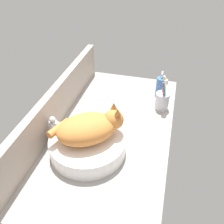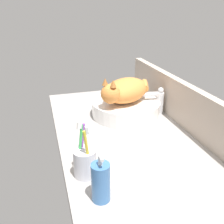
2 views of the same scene
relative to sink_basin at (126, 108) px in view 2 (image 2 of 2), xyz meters
The scene contains 7 objects.
ground_plane 17.97cm from the sink_basin, 19.32° to the right, with size 110.46×58.05×4.00cm, color #9E9993.
backsplash_panel 27.55cm from the sink_basin, 53.30° to the left, with size 110.46×3.60×19.10cm, color #AD9E8E.
sink_basin is the anchor object (origin of this frame).
cat 9.55cm from the sink_basin, 51.49° to the right, with size 28.31×30.23×14.00cm.
faucet 16.31cm from the sink_basin, 80.05° to the left, with size 4.61×11.84×13.60cm.
soap_dispenser 58.55cm from the sink_basin, 26.13° to the right, with size 5.29×5.29×15.11cm.
toothbrush_cup 49.34cm from the sink_basin, 34.59° to the right, with size 7.25×7.25×18.71cm.
Camera 2 is at (89.98, -32.68, 51.70)cm, focal length 40.00 mm.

